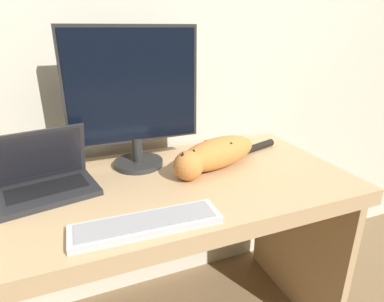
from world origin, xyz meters
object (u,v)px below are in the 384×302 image
(external_keyboard, at_px, (147,224))
(laptop, at_px, (45,181))
(monitor, at_px, (134,97))
(cat, at_px, (215,154))

(external_keyboard, bearing_deg, laptop, 130.97)
(laptop, distance_m, external_keyboard, 0.42)
(laptop, bearing_deg, external_keyboard, -62.55)
(monitor, distance_m, external_keyboard, 0.52)
(monitor, height_order, external_keyboard, monitor)
(external_keyboard, height_order, cat, cat)
(cat, bearing_deg, laptop, 160.31)
(monitor, relative_size, cat, 0.96)
(monitor, bearing_deg, laptop, -161.65)
(laptop, distance_m, cat, 0.62)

